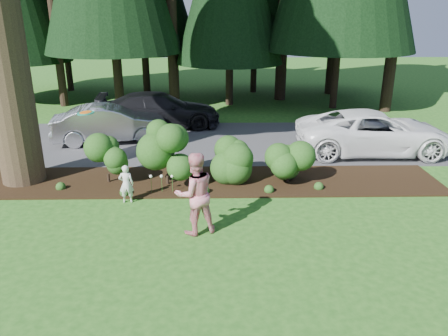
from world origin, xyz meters
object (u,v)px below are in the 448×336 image
(car_white_suv, at_px, (374,132))
(frisbee, at_px, (86,113))
(car_silver_wagon, at_px, (110,124))
(adult, at_px, (195,194))
(child, at_px, (126,184))
(car_dark_suv, at_px, (160,110))

(car_white_suv, relative_size, frisbee, 12.35)
(car_silver_wagon, bearing_deg, adult, -165.24)
(car_white_suv, xyz_separation_m, child, (-8.11, -4.14, -0.26))
(car_dark_suv, bearing_deg, car_silver_wagon, 136.51)
(child, distance_m, frisbee, 2.14)
(car_silver_wagon, relative_size, child, 4.08)
(car_dark_suv, distance_m, child, 8.00)
(adult, relative_size, frisbee, 4.40)
(car_silver_wagon, xyz_separation_m, frisbee, (0.72, -5.40, 1.65))
(adult, height_order, frisbee, frisbee)
(car_silver_wagon, relative_size, frisbee, 9.81)
(car_white_suv, height_order, adult, adult)
(child, height_order, frisbee, frisbee)
(car_dark_suv, height_order, adult, adult)
(car_dark_suv, bearing_deg, child, 173.62)
(child, xyz_separation_m, adult, (1.93, -1.73, 0.45))
(car_silver_wagon, distance_m, child, 6.02)
(car_dark_suv, xyz_separation_m, child, (0.04, -8.00, -0.26))
(car_white_suv, xyz_separation_m, car_dark_suv, (-8.15, 3.86, -0.00))
(frisbee, bearing_deg, child, -20.48)
(car_dark_suv, relative_size, adult, 2.67)
(car_white_suv, height_order, child, car_white_suv)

